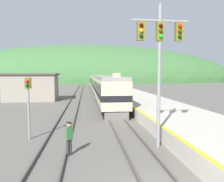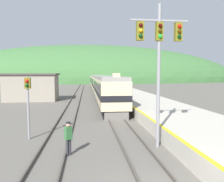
{
  "view_description": "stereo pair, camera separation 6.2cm",
  "coord_description": "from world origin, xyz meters",
  "px_view_note": "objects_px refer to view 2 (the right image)",
  "views": [
    {
      "loc": [
        -2.72,
        -6.61,
        4.21
      ],
      "look_at": [
        0.15,
        17.68,
        2.34
      ],
      "focal_mm": 35.0,
      "sensor_mm": 36.0,
      "label": 1
    },
    {
      "loc": [
        -2.65,
        -6.62,
        4.21
      ],
      "look_at": [
        0.15,
        17.68,
        2.34
      ],
      "focal_mm": 35.0,
      "sensor_mm": 36.0,
      "label": 2
    }
  ],
  "objects_px": {
    "express_train_lead_car": "(107,90)",
    "carriage_second": "(98,83)",
    "signal_mast_main": "(159,50)",
    "signal_post_siding": "(28,95)",
    "track_worker": "(68,136)",
    "carriage_third": "(95,81)"
  },
  "relations": [
    {
      "from": "express_train_lead_car",
      "to": "track_worker",
      "type": "relative_size",
      "value": 11.42
    },
    {
      "from": "carriage_third",
      "to": "signal_mast_main",
      "type": "distance_m",
      "value": 59.83
    },
    {
      "from": "carriage_second",
      "to": "signal_mast_main",
      "type": "distance_m",
      "value": 38.65
    },
    {
      "from": "express_train_lead_car",
      "to": "track_worker",
      "type": "distance_m",
      "value": 18.25
    },
    {
      "from": "track_worker",
      "to": "express_train_lead_car",
      "type": "bearing_deg",
      "value": 78.51
    },
    {
      "from": "express_train_lead_car",
      "to": "track_worker",
      "type": "bearing_deg",
      "value": -101.49
    },
    {
      "from": "signal_mast_main",
      "to": "track_worker",
      "type": "relative_size",
      "value": 4.59
    },
    {
      "from": "carriage_third",
      "to": "signal_mast_main",
      "type": "bearing_deg",
      "value": -88.66
    },
    {
      "from": "signal_post_siding",
      "to": "express_train_lead_car",
      "type": "bearing_deg",
      "value": 66.37
    },
    {
      "from": "express_train_lead_car",
      "to": "carriage_second",
      "type": "relative_size",
      "value": 0.99
    },
    {
      "from": "signal_mast_main",
      "to": "signal_post_siding",
      "type": "bearing_deg",
      "value": 162.64
    },
    {
      "from": "signal_mast_main",
      "to": "track_worker",
      "type": "xyz_separation_m",
      "value": [
        -5.02,
        -0.74,
        -4.57
      ]
    },
    {
      "from": "signal_post_siding",
      "to": "track_worker",
      "type": "relative_size",
      "value": 2.3
    },
    {
      "from": "carriage_second",
      "to": "track_worker",
      "type": "distance_m",
      "value": 39.4
    },
    {
      "from": "signal_mast_main",
      "to": "signal_post_siding",
      "type": "distance_m",
      "value": 8.61
    },
    {
      "from": "carriage_second",
      "to": "carriage_third",
      "type": "xyz_separation_m",
      "value": [
        0.0,
        21.24,
        0.0
      ]
    },
    {
      "from": "express_train_lead_car",
      "to": "carriage_third",
      "type": "distance_m",
      "value": 42.61
    },
    {
      "from": "express_train_lead_car",
      "to": "signal_mast_main",
      "type": "distance_m",
      "value": 17.5
    },
    {
      "from": "carriage_third",
      "to": "express_train_lead_car",
      "type": "bearing_deg",
      "value": -90.0
    },
    {
      "from": "carriage_second",
      "to": "signal_post_siding",
      "type": "distance_m",
      "value": 36.61
    },
    {
      "from": "carriage_third",
      "to": "signal_post_siding",
      "type": "relative_size",
      "value": 5.02
    },
    {
      "from": "express_train_lead_car",
      "to": "carriage_second",
      "type": "xyz_separation_m",
      "value": [
        0.0,
        21.37,
        -0.01
      ]
    }
  ]
}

